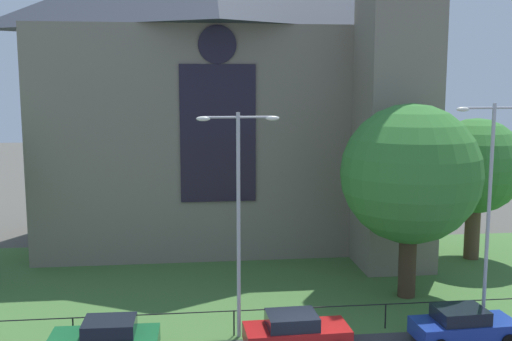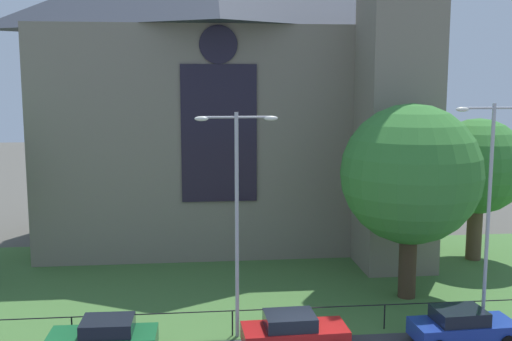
# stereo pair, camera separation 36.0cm
# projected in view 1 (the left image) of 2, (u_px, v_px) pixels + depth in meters

# --- Properties ---
(ground) EXTENTS (160.00, 160.00, 0.00)m
(ground) POSITION_uv_depth(u_px,v_px,m) (271.00, 278.00, 33.71)
(ground) COLOR #56544C
(grass_verge) EXTENTS (120.00, 20.00, 0.01)m
(grass_verge) POSITION_uv_depth(u_px,v_px,m) (276.00, 290.00, 31.74)
(grass_verge) COLOR #477538
(grass_verge) RESTS_ON ground
(church_building) EXTENTS (23.20, 16.20, 26.00)m
(church_building) POSITION_uv_depth(u_px,v_px,m) (225.00, 88.00, 40.63)
(church_building) COLOR gray
(church_building) RESTS_ON ground
(iron_railing) EXTENTS (26.63, 0.07, 1.13)m
(iron_railing) POSITION_uv_depth(u_px,v_px,m) (234.00, 314.00, 25.89)
(iron_railing) COLOR black
(iron_railing) RESTS_ON ground
(tree_right_far) EXTENTS (5.68, 5.68, 8.57)m
(tree_right_far) POSITION_uv_depth(u_px,v_px,m) (476.00, 167.00, 36.63)
(tree_right_far) COLOR brown
(tree_right_far) RESTS_ON ground
(tree_right_near) EXTENTS (6.86, 6.86, 9.68)m
(tree_right_near) POSITION_uv_depth(u_px,v_px,m) (411.00, 174.00, 29.92)
(tree_right_near) COLOR #423021
(tree_right_near) RESTS_ON ground
(streetlamp_near) EXTENTS (3.37, 0.26, 9.49)m
(streetlamp_near) POSITION_uv_depth(u_px,v_px,m) (238.00, 199.00, 25.10)
(streetlamp_near) COLOR #B2B2B7
(streetlamp_near) RESTS_ON ground
(streetlamp_far) EXTENTS (3.37, 0.26, 9.81)m
(streetlamp_far) POSITION_uv_depth(u_px,v_px,m) (490.00, 190.00, 26.35)
(streetlamp_far) COLOR #B2B2B7
(streetlamp_far) RESTS_ON ground
(parked_car_green) EXTENTS (4.24, 2.11, 1.51)m
(parked_car_green) POSITION_uv_depth(u_px,v_px,m) (106.00, 339.00, 23.93)
(parked_car_green) COLOR #196033
(parked_car_green) RESTS_ON ground
(parked_car_red) EXTENTS (4.25, 2.13, 1.51)m
(parked_car_red) POSITION_uv_depth(u_px,v_px,m) (295.00, 332.00, 24.60)
(parked_car_red) COLOR #B21919
(parked_car_red) RESTS_ON ground
(parked_car_blue) EXTENTS (4.28, 2.18, 1.51)m
(parked_car_blue) POSITION_uv_depth(u_px,v_px,m) (463.00, 326.00, 25.22)
(parked_car_blue) COLOR #1E3899
(parked_car_blue) RESTS_ON ground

